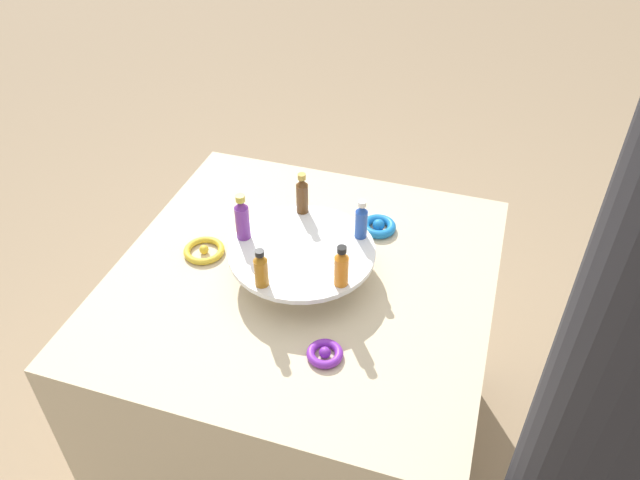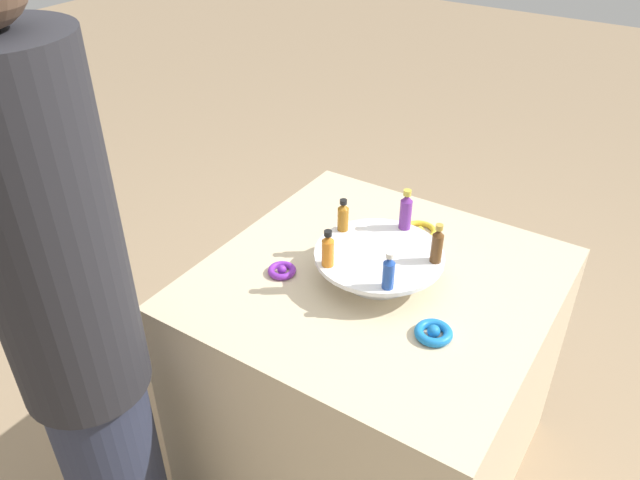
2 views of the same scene
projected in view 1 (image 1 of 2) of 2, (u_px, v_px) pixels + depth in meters
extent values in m
plane|color=#997F60|center=(307.00, 448.00, 1.93)|extent=(12.00, 12.00, 0.00)
cube|color=beige|center=(305.00, 373.00, 1.70)|extent=(0.88, 0.88, 0.73)
cylinder|color=white|center=(303.00, 273.00, 1.47)|extent=(0.19, 0.19, 0.01)
cylinder|color=white|center=(302.00, 262.00, 1.45)|extent=(0.10, 0.10, 0.06)
cylinder|color=white|center=(302.00, 251.00, 1.42)|extent=(0.34, 0.34, 0.01)
cylinder|color=#702D93|center=(242.00, 223.00, 1.43)|extent=(0.03, 0.03, 0.08)
cone|color=#702D93|center=(241.00, 205.00, 1.39)|extent=(0.03, 0.03, 0.02)
cylinder|color=gold|center=(240.00, 199.00, 1.38)|extent=(0.02, 0.02, 0.02)
cylinder|color=#AD6B19|center=(261.00, 272.00, 1.31)|extent=(0.03, 0.03, 0.07)
cone|color=#AD6B19|center=(260.00, 258.00, 1.28)|extent=(0.03, 0.03, 0.01)
cylinder|color=black|center=(260.00, 253.00, 1.27)|extent=(0.02, 0.02, 0.01)
cylinder|color=orange|center=(341.00, 271.00, 1.31)|extent=(0.03, 0.03, 0.07)
cone|color=orange|center=(342.00, 255.00, 1.28)|extent=(0.03, 0.03, 0.02)
cylinder|color=black|center=(342.00, 250.00, 1.27)|extent=(0.02, 0.02, 0.01)
cylinder|color=#234CAD|center=(361.00, 224.00, 1.43)|extent=(0.03, 0.03, 0.07)
cone|color=#234CAD|center=(362.00, 209.00, 1.41)|extent=(0.03, 0.03, 0.02)
cylinder|color=silver|center=(362.00, 204.00, 1.40)|extent=(0.02, 0.02, 0.01)
cylinder|color=brown|center=(302.00, 198.00, 1.51)|extent=(0.03, 0.03, 0.08)
cone|color=brown|center=(302.00, 182.00, 1.48)|extent=(0.03, 0.03, 0.02)
cylinder|color=#B79338|center=(302.00, 177.00, 1.47)|extent=(0.02, 0.02, 0.01)
torus|color=purple|center=(325.00, 354.00, 1.27)|extent=(0.08, 0.08, 0.02)
sphere|color=purple|center=(325.00, 353.00, 1.27)|extent=(0.02, 0.02, 0.02)
torus|color=blue|center=(378.00, 226.00, 1.59)|extent=(0.09, 0.09, 0.02)
sphere|color=blue|center=(379.00, 225.00, 1.59)|extent=(0.03, 0.03, 0.03)
torus|color=gold|center=(205.00, 250.00, 1.53)|extent=(0.10, 0.10, 0.02)
sphere|color=gold|center=(205.00, 249.00, 1.53)|extent=(0.02, 0.02, 0.02)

